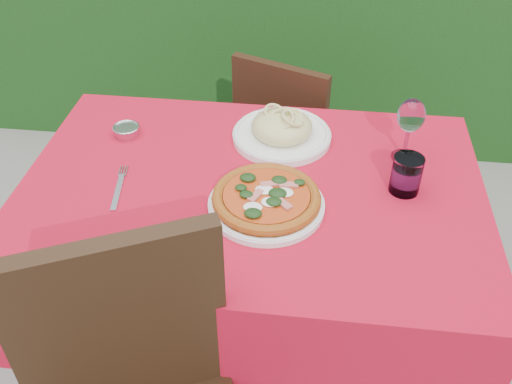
# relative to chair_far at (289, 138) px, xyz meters

# --- Properties ---
(ground) EXTENTS (60.00, 60.00, 0.00)m
(ground) POSITION_rel_chair_far_xyz_m (-0.06, -0.67, -0.47)
(ground) COLOR slate
(ground) RESTS_ON ground
(dining_table) EXTENTS (1.26, 0.86, 0.75)m
(dining_table) POSITION_rel_chair_far_xyz_m (-0.06, -0.67, 0.13)
(dining_table) COLOR #492F17
(dining_table) RESTS_ON ground
(chair_far) EXTENTS (0.48, 0.48, 0.82)m
(chair_far) POSITION_rel_chair_far_xyz_m (0.00, 0.00, 0.00)
(chair_far) COLOR black
(chair_far) RESTS_ON ground
(pizza_plate) EXTENTS (0.30, 0.30, 0.06)m
(pizza_plate) POSITION_rel_chair_far_xyz_m (-0.01, -0.75, 0.30)
(pizza_plate) COLOR white
(pizza_plate) RESTS_ON dining_table
(pasta_plate) EXTENTS (0.30, 0.30, 0.08)m
(pasta_plate) POSITION_rel_chair_far_xyz_m (0.00, -0.43, 0.31)
(pasta_plate) COLOR white
(pasta_plate) RESTS_ON dining_table
(water_glass) EXTENTS (0.08, 0.08, 0.11)m
(water_glass) POSITION_rel_chair_far_xyz_m (0.35, -0.64, 0.33)
(water_glass) COLOR white
(water_glass) RESTS_ON dining_table
(wine_glass) EXTENTS (0.08, 0.08, 0.19)m
(wine_glass) POSITION_rel_chair_far_xyz_m (0.36, -0.48, 0.41)
(wine_glass) COLOR white
(wine_glass) RESTS_ON dining_table
(fork) EXTENTS (0.06, 0.21, 0.01)m
(fork) POSITION_rel_chair_far_xyz_m (-0.41, -0.74, 0.28)
(fork) COLOR silver
(fork) RESTS_ON dining_table
(steel_ramekin) EXTENTS (0.07, 0.07, 0.03)m
(steel_ramekin) POSITION_rel_chair_far_xyz_m (-0.47, -0.47, 0.29)
(steel_ramekin) COLOR silver
(steel_ramekin) RESTS_ON dining_table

